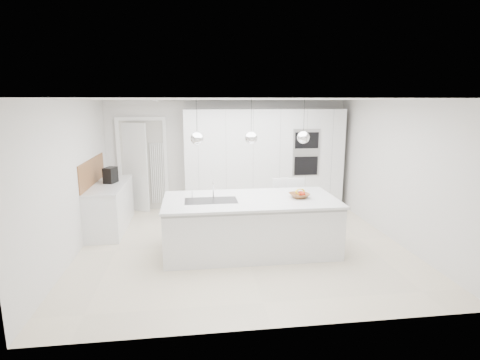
{
  "coord_description": "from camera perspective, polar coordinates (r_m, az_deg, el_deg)",
  "views": [
    {
      "loc": [
        -0.83,
        -6.14,
        2.47
      ],
      "look_at": [
        0.0,
        0.3,
        1.1
      ],
      "focal_mm": 28.0,
      "sensor_mm": 36.0,
      "label": 1
    }
  ],
  "objects": [
    {
      "name": "apple_b",
      "position": [
        6.27,
        9.25,
        -2.06
      ],
      "size": [
        0.09,
        0.09,
        0.09
      ],
      "primitive_type": "sphere",
      "color": "#AA200C",
      "rests_on": "fruit_bowl"
    },
    {
      "name": "ceiling",
      "position": [
        6.19,
        0.36,
        12.2
      ],
      "size": [
        5.5,
        5.5,
        0.0
      ],
      "primitive_type": "plane",
      "rotation": [
        3.14,
        0.0,
        0.0
      ],
      "color": "white",
      "rests_on": "wall_back"
    },
    {
      "name": "pendant_right",
      "position": [
        6.13,
        9.63,
        6.42
      ],
      "size": [
        0.2,
        0.2,
        0.2
      ],
      "primitive_type": "sphere",
      "color": "white",
      "rests_on": "ceiling"
    },
    {
      "name": "wall_left",
      "position": [
        6.54,
        -24.26,
        0.11
      ],
      "size": [
        0.0,
        5.0,
        5.0
      ],
      "primitive_type": "plane",
      "rotation": [
        1.57,
        0.0,
        1.57
      ],
      "color": "silver",
      "rests_on": "ground"
    },
    {
      "name": "radiator",
      "position": [
        8.78,
        -12.45,
        1.0
      ],
      "size": [
        0.32,
        0.04,
        1.4
      ],
      "primitive_type": null,
      "color": "white",
      "rests_on": "floor"
    },
    {
      "name": "wall_back",
      "position": [
        8.76,
        -1.85,
        3.9
      ],
      "size": [
        5.5,
        0.0,
        5.5
      ],
      "primitive_type": "plane",
      "rotation": [
        1.57,
        0.0,
        0.0
      ],
      "color": "silver",
      "rests_on": "ground"
    },
    {
      "name": "island_tap",
      "position": [
        6.21,
        -4.11,
        -1.33
      ],
      "size": [
        0.02,
        0.02,
        0.3
      ],
      "primitive_type": "cylinder",
      "color": "white",
      "rests_on": "island_worktop"
    },
    {
      "name": "fruit_bowl",
      "position": [
        6.28,
        9.01,
        -2.34
      ],
      "size": [
        0.38,
        0.38,
        0.08
      ],
      "primitive_type": "imported",
      "rotation": [
        0.0,
        0.0,
        0.21
      ],
      "color": "brown",
      "rests_on": "island_worktop"
    },
    {
      "name": "tall_cabinets",
      "position": [
        8.6,
        3.67,
        3.06
      ],
      "size": [
        3.6,
        0.6,
        2.3
      ],
      "primitive_type": "cube",
      "color": "white",
      "rests_on": "floor"
    },
    {
      "name": "hallway_door",
      "position": [
        8.79,
        -16.22,
        1.84
      ],
      "size": [
        0.76,
        0.38,
        2.0
      ],
      "primitive_type": "cube",
      "rotation": [
        0.0,
        0.0,
        -0.44
      ],
      "color": "white",
      "rests_on": "floor"
    },
    {
      "name": "floor",
      "position": [
        6.67,
        0.34,
        -9.82
      ],
      "size": [
        5.5,
        5.5,
        0.0
      ],
      "primitive_type": "plane",
      "color": "beige",
      "rests_on": "ground"
    },
    {
      "name": "left_worktop",
      "position": [
        7.68,
        -19.36,
        -0.72
      ],
      "size": [
        0.62,
        1.82,
        0.04
      ],
      "primitive_type": "cube",
      "color": "silver",
      "rests_on": "left_base_cabinets"
    },
    {
      "name": "bar_stool_left",
      "position": [
        7.15,
        6.37,
        -4.04
      ],
      "size": [
        0.42,
        0.53,
        1.03
      ],
      "primitive_type": null,
      "rotation": [
        0.0,
        0.0,
        0.19
      ],
      "color": "white",
      "rests_on": "floor"
    },
    {
      "name": "espresso_machine",
      "position": [
        7.75,
        -19.14,
        0.71
      ],
      "size": [
        0.26,
        0.33,
        0.31
      ],
      "primitive_type": "cube",
      "rotation": [
        0.0,
        0.0,
        -0.3
      ],
      "color": "black",
      "rests_on": "left_worktop"
    },
    {
      "name": "island_worktop",
      "position": [
        6.17,
        1.58,
        -3.02
      ],
      "size": [
        2.84,
        1.4,
        0.04
      ],
      "primitive_type": "cube",
      "color": "silver",
      "rests_on": "island_base"
    },
    {
      "name": "apple_a",
      "position": [
        6.24,
        9.57,
        -2.14
      ],
      "size": [
        0.08,
        0.08,
        0.08
      ],
      "primitive_type": "sphere",
      "color": "#AA200C",
      "rests_on": "fruit_bowl"
    },
    {
      "name": "left_base_cabinets",
      "position": [
        7.79,
        -19.13,
        -3.95
      ],
      "size": [
        0.6,
        1.8,
        0.86
      ],
      "primitive_type": "cube",
      "color": "white",
      "rests_on": "floor"
    },
    {
      "name": "pendant_mid",
      "position": [
        5.94,
        1.71,
        6.41
      ],
      "size": [
        0.2,
        0.2,
        0.2
      ],
      "primitive_type": "sphere",
      "color": "white",
      "rests_on": "ceiling"
    },
    {
      "name": "doorway_frame",
      "position": [
        8.8,
        -14.57,
        2.07
      ],
      "size": [
        1.11,
        0.08,
        2.13
      ],
      "primitive_type": null,
      "color": "white",
      "rests_on": "floor"
    },
    {
      "name": "bar_stool_right",
      "position": [
        7.22,
        8.69,
        -3.99
      ],
      "size": [
        0.34,
        0.47,
        1.02
      ],
      "primitive_type": null,
      "rotation": [
        0.0,
        0.0,
        -0.01
      ],
      "color": "white",
      "rests_on": "floor"
    },
    {
      "name": "pendant_left",
      "position": [
        5.87,
        -6.57,
        6.27
      ],
      "size": [
        0.2,
        0.2,
        0.2
      ],
      "primitive_type": "sphere",
      "color": "white",
      "rests_on": "ceiling"
    },
    {
      "name": "island_base",
      "position": [
        6.25,
        1.63,
        -7.12
      ],
      "size": [
        2.8,
        1.2,
        0.86
      ],
      "primitive_type": "cube",
      "color": "white",
      "rests_on": "floor"
    },
    {
      "name": "oak_backsplash",
      "position": [
        7.69,
        -21.59,
        1.19
      ],
      "size": [
        0.02,
        1.8,
        0.5
      ],
      "primitive_type": "cube",
      "color": "brown",
      "rests_on": "wall_left"
    },
    {
      "name": "island_sink",
      "position": [
        6.07,
        -4.43,
        -3.88
      ],
      "size": [
        0.84,
        0.44,
        0.18
      ],
      "primitive_type": null,
      "color": "#3F3F42",
      "rests_on": "island_worktop"
    },
    {
      "name": "oven_stack",
      "position": [
        8.49,
        10.08,
        4.15
      ],
      "size": [
        0.62,
        0.04,
        1.05
      ],
      "primitive_type": null,
      "color": "#A5A5A8",
      "rests_on": "tall_cabinets"
    },
    {
      "name": "banana_bunch",
      "position": [
        6.26,
        9.14,
        -1.76
      ],
      "size": [
        0.22,
        0.16,
        0.19
      ],
      "primitive_type": "torus",
      "rotation": [
        1.22,
        0.0,
        0.35
      ],
      "color": "yellow",
      "rests_on": "fruit_bowl"
    }
  ]
}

